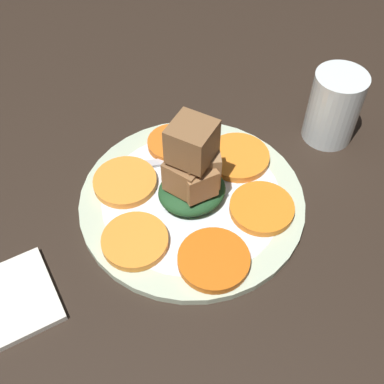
% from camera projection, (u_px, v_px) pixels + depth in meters
% --- Properties ---
extents(table_slab, '(1.20, 1.20, 0.02)m').
position_uv_depth(table_slab, '(192.00, 208.00, 0.60)').
color(table_slab, black).
rests_on(table_slab, ground).
extents(plate, '(0.27, 0.27, 0.01)m').
position_uv_depth(plate, '(192.00, 200.00, 0.59)').
color(plate, beige).
rests_on(plate, table_slab).
extents(carrot_slice_0, '(0.08, 0.08, 0.01)m').
position_uv_depth(carrot_slice_0, '(125.00, 182.00, 0.59)').
color(carrot_slice_0, orange).
rests_on(carrot_slice_0, plate).
extents(carrot_slice_1, '(0.08, 0.08, 0.01)m').
position_uv_depth(carrot_slice_1, '(135.00, 241.00, 0.54)').
color(carrot_slice_1, orange).
rests_on(carrot_slice_1, plate).
extents(carrot_slice_2, '(0.08, 0.08, 0.01)m').
position_uv_depth(carrot_slice_2, '(214.00, 260.00, 0.52)').
color(carrot_slice_2, '#D56013').
rests_on(carrot_slice_2, plate).
extents(carrot_slice_3, '(0.08, 0.08, 0.01)m').
position_uv_depth(carrot_slice_3, '(262.00, 208.00, 0.57)').
color(carrot_slice_3, orange).
rests_on(carrot_slice_3, plate).
extents(carrot_slice_4, '(0.08, 0.08, 0.01)m').
position_uv_depth(carrot_slice_4, '(238.00, 157.00, 0.62)').
color(carrot_slice_4, orange).
rests_on(carrot_slice_4, plate).
extents(carrot_slice_5, '(0.07, 0.07, 0.01)m').
position_uv_depth(carrot_slice_5, '(172.00, 143.00, 0.64)').
color(carrot_slice_5, orange).
rests_on(carrot_slice_5, plate).
extents(center_pile, '(0.08, 0.07, 0.12)m').
position_uv_depth(center_pile, '(192.00, 170.00, 0.55)').
color(center_pile, '#1E4723').
rests_on(center_pile, plate).
extents(fork, '(0.17, 0.07, 0.00)m').
position_uv_depth(fork, '(178.00, 160.00, 0.62)').
color(fork, '#B2B2B7').
rests_on(fork, plate).
extents(water_glass, '(0.07, 0.07, 0.10)m').
position_uv_depth(water_glass, '(334.00, 107.00, 0.63)').
color(water_glass, silver).
rests_on(water_glass, table_slab).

